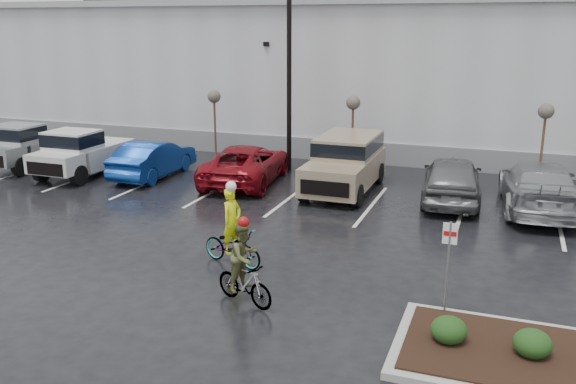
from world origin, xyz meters
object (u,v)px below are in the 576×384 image
(sapling_mid, at_px, (353,107))
(pickup_silver, at_px, (33,144))
(fire_lane_sign, at_px, (448,258))
(car_grey, at_px, (452,179))
(sapling_east, at_px, (546,116))
(car_red, at_px, (246,164))
(pickup_white, at_px, (88,150))
(lamppost, at_px, (289,34))
(cyclist_hivis, at_px, (232,239))
(car_far_silver, at_px, (539,186))
(sapling_west, at_px, (214,100))
(cyclist_olive, at_px, (244,272))
(car_blue, at_px, (153,159))
(suv_tan, at_px, (344,165))

(sapling_mid, bearing_deg, pickup_silver, -163.61)
(fire_lane_sign, bearing_deg, car_grey, 94.85)
(sapling_east, distance_m, pickup_silver, 21.43)
(car_red, bearing_deg, pickup_white, 0.87)
(car_red, bearing_deg, lamppost, -116.07)
(cyclist_hivis, bearing_deg, fire_lane_sign, -87.19)
(sapling_mid, height_order, car_far_silver, sapling_mid)
(sapling_west, bearing_deg, lamppost, -14.04)
(car_far_silver, bearing_deg, lamppost, -18.91)
(sapling_east, xyz_separation_m, car_grey, (-2.99, -3.50, -1.89))
(fire_lane_sign, distance_m, cyclist_olive, 4.41)
(sapling_west, distance_m, cyclist_olive, 15.57)
(sapling_west, xyz_separation_m, pickup_silver, (-6.99, -3.97, -1.75))
(pickup_silver, relative_size, car_grey, 1.06)
(sapling_east, bearing_deg, cyclist_hivis, -123.96)
(sapling_west, height_order, fire_lane_sign, sapling_west)
(sapling_west, xyz_separation_m, cyclist_olive, (7.49, -13.51, -1.96))
(sapling_east, distance_m, car_red, 11.61)
(lamppost, bearing_deg, pickup_silver, -164.89)
(pickup_silver, xyz_separation_m, cyclist_hivis, (13.25, -7.53, -0.28))
(sapling_west, height_order, pickup_silver, sapling_west)
(pickup_silver, relative_size, car_blue, 1.14)
(cyclist_olive, bearing_deg, car_far_silver, -11.98)
(sapling_west, bearing_deg, car_grey, -17.64)
(car_red, distance_m, car_far_silver, 10.75)
(car_far_silver, xyz_separation_m, cyclist_hivis, (-7.60, -7.93, -0.13))
(fire_lane_sign, distance_m, pickup_silver, 20.77)
(sapling_mid, bearing_deg, suv_tan, -80.33)
(sapling_west, relative_size, car_blue, 0.70)
(sapling_east, height_order, pickup_silver, sapling_east)
(sapling_east, bearing_deg, car_red, -162.15)
(pickup_silver, distance_m, car_far_silver, 20.85)
(pickup_silver, bearing_deg, cyclist_hivis, -29.62)
(sapling_west, height_order, cyclist_hivis, sapling_west)
(sapling_east, bearing_deg, cyclist_olive, -115.72)
(lamppost, height_order, pickup_silver, lamppost)
(sapling_mid, height_order, sapling_east, same)
(car_red, xyz_separation_m, car_far_silver, (10.75, -0.06, 0.08))
(car_grey, distance_m, cyclist_olive, 10.61)
(car_blue, xyz_separation_m, car_grey, (11.88, 0.43, 0.08))
(cyclist_olive, bearing_deg, car_red, 44.31)
(sapling_west, distance_m, fire_lane_sign, 17.46)
(sapling_east, height_order, car_blue, sapling_east)
(cyclist_hivis, bearing_deg, car_far_silver, -27.77)
(sapling_mid, relative_size, pickup_silver, 0.62)
(lamppost, distance_m, sapling_east, 10.48)
(sapling_east, relative_size, suv_tan, 0.63)
(car_red, bearing_deg, sapling_mid, -140.52)
(pickup_silver, bearing_deg, car_far_silver, 1.09)
(car_grey, bearing_deg, pickup_white, -1.52)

